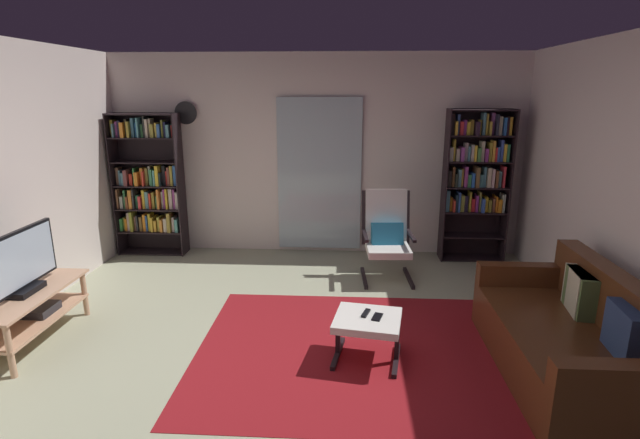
{
  "coord_description": "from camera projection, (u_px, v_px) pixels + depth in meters",
  "views": [
    {
      "loc": [
        0.41,
        -3.41,
        2.13
      ],
      "look_at": [
        0.17,
        0.89,
        0.97
      ],
      "focal_mm": 26.98,
      "sensor_mm": 36.0,
      "label": 1
    }
  ],
  "objects": [
    {
      "name": "bookshelf_near_sofa",
      "position": [
        476.0,
        175.0,
        6.02
      ],
      "size": [
        0.8,
        0.3,
        1.92
      ],
      "color": "black",
      "rests_on": "ground"
    },
    {
      "name": "area_rug",
      "position": [
        351.0,
        350.0,
        4.07
      ],
      "size": [
        2.59,
        2.18,
        0.01
      ],
      "primitive_type": "cube",
      "color": "maroon",
      "rests_on": "ground"
    },
    {
      "name": "lounge_armchair",
      "position": [
        387.0,
        233.0,
        5.56
      ],
      "size": [
        0.59,
        0.68,
        1.02
      ],
      "color": "black",
      "rests_on": "ground"
    },
    {
      "name": "ottoman",
      "position": [
        367.0,
        325.0,
        3.86
      ],
      "size": [
        0.59,
        0.56,
        0.38
      ],
      "color": "white",
      "rests_on": "ground"
    },
    {
      "name": "bookshelf_near_tv",
      "position": [
        149.0,
        184.0,
        6.31
      ],
      "size": [
        0.88,
        0.3,
        1.86
      ],
      "color": "black",
      "rests_on": "ground"
    },
    {
      "name": "tv_stand",
      "position": [
        29.0,
        308.0,
        4.16
      ],
      "size": [
        0.51,
        1.17,
        0.46
      ],
      "color": "tan",
      "rests_on": "ground"
    },
    {
      "name": "wall_clock",
      "position": [
        186.0,
        113.0,
        6.2
      ],
      "size": [
        0.29,
        0.03,
        0.29
      ],
      "color": "silver"
    },
    {
      "name": "cell_phone",
      "position": [
        377.0,
        317.0,
        3.83
      ],
      "size": [
        0.11,
        0.15,
        0.01
      ],
      "primitive_type": "cube",
      "rotation": [
        0.0,
        0.0,
        -0.29
      ],
      "color": "black",
      "rests_on": "ottoman"
    },
    {
      "name": "glass_door_panel",
      "position": [
        319.0,
        175.0,
        6.32
      ],
      "size": [
        1.1,
        0.01,
        2.0
      ],
      "primitive_type": "cube",
      "color": "silver"
    },
    {
      "name": "tv_remote",
      "position": [
        366.0,
        313.0,
        3.89
      ],
      "size": [
        0.08,
        0.15,
        0.02
      ],
      "primitive_type": "cube",
      "rotation": [
        0.0,
        0.0,
        -0.31
      ],
      "color": "black",
      "rests_on": "ottoman"
    },
    {
      "name": "television",
      "position": [
        20.0,
        264.0,
        4.03
      ],
      "size": [
        0.2,
        0.91,
        0.54
      ],
      "color": "black",
      "rests_on": "tv_stand"
    },
    {
      "name": "wall_back",
      "position": [
        316.0,
        156.0,
        6.32
      ],
      "size": [
        5.6,
        0.06,
        2.6
      ],
      "primitive_type": "cube",
      "color": "silver",
      "rests_on": "ground"
    },
    {
      "name": "ground_plane",
      "position": [
        293.0,
        364.0,
        3.86
      ],
      "size": [
        7.02,
        7.02,
        0.0
      ],
      "primitive_type": "plane",
      "color": "#AFB290"
    },
    {
      "name": "leather_sofa",
      "position": [
        572.0,
        339.0,
        3.65
      ],
      "size": [
        0.88,
        1.79,
        0.82
      ],
      "color": "#572E16",
      "rests_on": "ground"
    }
  ]
}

